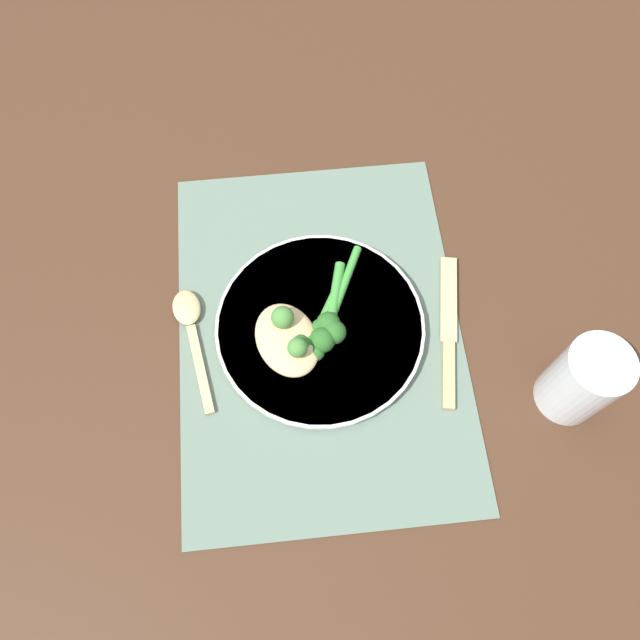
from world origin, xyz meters
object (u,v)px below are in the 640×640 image
chicken_fillet (287,340)px  water_glass (583,381)px  broccoli_stalk_right (310,340)px  broccoli_stalk_left (331,321)px  broccoli_stalk_rear (325,328)px  knife (449,332)px  plate (320,327)px  spoon (189,321)px

chicken_fillet → water_glass: 0.33m
broccoli_stalk_right → broccoli_stalk_left: bearing=-112.3°
broccoli_stalk_rear → knife: broccoli_stalk_rear is taller
water_glass → plate: bearing=-111.9°
broccoli_stalk_right → knife: broccoli_stalk_right is taller
knife → water_glass: water_glass is taller
chicken_fillet → broccoli_stalk_rear: size_ratio=0.96×
spoon → water_glass: size_ratio=1.45×
broccoli_stalk_rear → plate: bearing=-45.3°
knife → spoon: (-0.05, -0.31, 0.00)m
water_glass → broccoli_stalk_right: bearing=-106.9°
spoon → chicken_fillet: bearing=-31.7°
plate → broccoli_stalk_left: size_ratio=1.91×
broccoli_stalk_rear → broccoli_stalk_left: broccoli_stalk_rear is taller
chicken_fillet → broccoli_stalk_left: broccoli_stalk_left is taller
knife → spoon: 0.32m
broccoli_stalk_right → broccoli_stalk_left: size_ratio=0.70×
plate → water_glass: bearing=68.1°
broccoli_stalk_rear → knife: (0.01, 0.15, -0.02)m
plate → broccoli_stalk_rear: bearing=30.2°
spoon → water_glass: bearing=-27.7°
plate → broccoli_stalk_rear: (0.01, 0.01, 0.02)m
broccoli_stalk_left → water_glass: size_ratio=1.17×
plate → spoon: (-0.03, -0.16, -0.00)m
chicken_fillet → broccoli_stalk_left: bearing=109.4°
broccoli_stalk_right → water_glass: (0.09, 0.29, 0.03)m
plate → chicken_fillet: size_ratio=2.21×
broccoli_stalk_left → broccoli_stalk_rear: bearing=71.2°
broccoli_stalk_left → spoon: 0.17m
spoon → water_glass: 0.46m
broccoli_stalk_left → water_glass: water_glass is taller
broccoli_stalk_left → spoon: bearing=16.1°
chicken_fillet → spoon: bearing=-111.5°
broccoli_stalk_rear → broccoli_stalk_left: size_ratio=0.91×
chicken_fillet → broccoli_stalk_rear: (-0.01, 0.05, -0.00)m
chicken_fillet → broccoli_stalk_left: size_ratio=0.87×
water_glass → broccoli_stalk_rear: bearing=-110.6°
spoon → broccoli_stalk_left: bearing=-19.2°
chicken_fillet → knife: (-0.00, 0.20, -0.02)m
plate → water_glass: size_ratio=2.24×
plate → knife: plate is taller
broccoli_stalk_left → knife: (0.02, 0.14, -0.02)m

